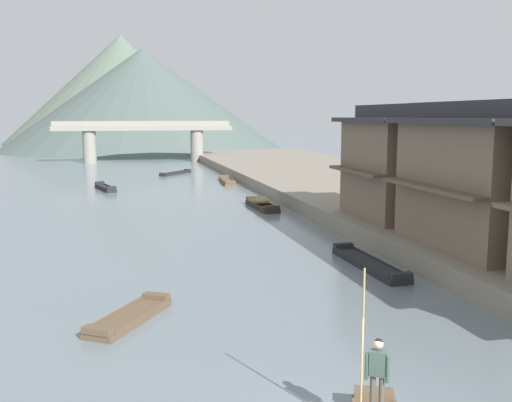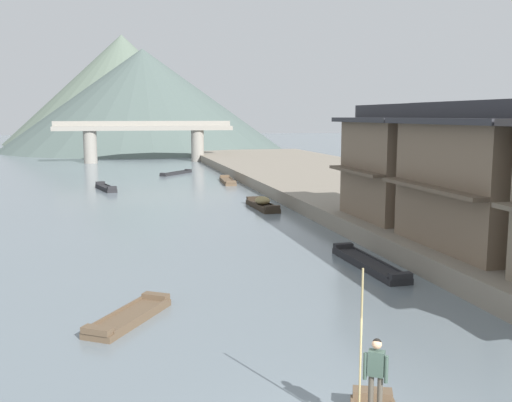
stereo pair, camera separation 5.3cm
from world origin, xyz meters
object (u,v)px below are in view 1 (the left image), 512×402
at_px(boat_moored_second, 369,264).
at_px(boat_moored_far, 262,204).
at_px(boat_moored_third, 227,181).
at_px(boat_midriver_drifting, 105,188).
at_px(house_waterfront_tall, 405,163).
at_px(boatman_person, 377,367).
at_px(boat_midriver_upstream, 130,317).
at_px(stone_bridge, 144,135).
at_px(boat_moored_nearest, 176,173).
at_px(house_waterfront_second, 480,177).

relative_size(boat_moored_second, boat_moored_far, 1.16).
relative_size(boat_moored_third, boat_moored_far, 1.15).
bearing_deg(boat_midriver_drifting, house_waterfront_tall, -55.33).
height_order(boatman_person, boat_midriver_upstream, boatman_person).
height_order(house_waterfront_tall, stone_bridge, house_waterfront_tall).
distance_m(house_waterfront_tall, stone_bridge, 55.26).
bearing_deg(boat_moored_third, boatman_person, -97.21).
distance_m(boat_moored_nearest, boat_midriver_drifting, 14.55).
xyz_separation_m(boat_moored_second, house_waterfront_second, (4.42, -1.15, 3.77)).
height_order(boat_moored_far, boat_midriver_drifting, boat_moored_far).
xyz_separation_m(boatman_person, boat_moored_far, (5.10, 29.08, -1.19)).
bearing_deg(boat_moored_second, house_waterfront_tall, 52.20).
distance_m(boat_moored_nearest, boat_midriver_upstream, 47.07).
xyz_separation_m(boat_moored_far, boat_midriver_drifting, (-10.84, 13.10, -0.11)).
bearing_deg(boat_midriver_upstream, house_waterfront_tall, 35.19).
relative_size(boat_moored_nearest, boat_midriver_drifting, 1.01).
distance_m(boat_midriver_upstream, house_waterfront_tall, 18.90).
xyz_separation_m(boatman_person, house_waterfront_second, (9.96, 11.19, 2.44)).
distance_m(boat_moored_third, boat_moored_far, 16.09).
bearing_deg(boat_moored_far, boat_moored_nearest, 97.55).
relative_size(boat_midriver_drifting, boat_midriver_upstream, 1.24).
bearing_deg(boat_moored_far, boat_midriver_drifting, 129.62).
height_order(boat_midriver_drifting, house_waterfront_tall, house_waterfront_tall).
xyz_separation_m(boat_moored_nearest, boat_moored_second, (3.84, -42.33, 0.03)).
bearing_deg(boat_moored_third, boat_midriver_drifting, -165.43).
relative_size(boat_moored_third, house_waterfront_second, 0.72).
bearing_deg(boat_moored_far, boat_moored_third, 87.82).
bearing_deg(boat_midriver_drifting, boat_moored_second, -69.28).
bearing_deg(boat_moored_second, boatman_person, -114.20).
xyz_separation_m(boat_moored_third, house_waterfront_tall, (4.77, -26.44, 3.77)).
xyz_separation_m(boat_moored_nearest, boat_moored_far, (3.39, -25.60, 0.17)).
xyz_separation_m(boat_moored_second, boat_moored_third, (0.17, 32.81, 0.01)).
bearing_deg(boat_moored_second, house_waterfront_second, -14.62).
xyz_separation_m(boat_moored_nearest, boat_moored_third, (4.00, -9.52, 0.04)).
xyz_separation_m(boat_midriver_upstream, stone_bridge, (3.93, 64.78, 3.60)).
distance_m(house_waterfront_second, stone_bridge, 62.55).
bearing_deg(house_waterfront_second, stone_bridge, 99.83).
relative_size(boat_moored_nearest, boat_moored_third, 0.80).
relative_size(boat_midriver_upstream, stone_bridge, 0.15).
bearing_deg(boat_moored_third, stone_bridge, 103.07).
bearing_deg(boat_midriver_drifting, stone_bridge, 80.68).
bearing_deg(boat_moored_second, boat_moored_nearest, 95.18).
distance_m(boat_moored_second, house_waterfront_tall, 8.90).
height_order(boat_midriver_upstream, house_waterfront_second, house_waterfront_second).
bearing_deg(house_waterfront_tall, boat_moored_third, 100.24).
xyz_separation_m(boat_moored_far, boat_midriver_upstream, (-9.75, -21.04, -0.16)).
distance_m(boatman_person, boat_moored_second, 13.60).
bearing_deg(boat_moored_third, house_waterfront_second, -82.87).
distance_m(boat_moored_third, house_waterfront_tall, 27.13).
bearing_deg(boat_moored_far, boat_midriver_upstream, -114.86).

